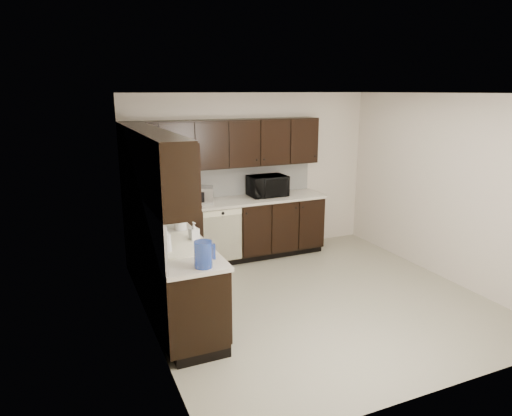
{
  "coord_description": "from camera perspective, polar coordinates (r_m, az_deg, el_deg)",
  "views": [
    {
      "loc": [
        -2.76,
        -4.52,
        2.53
      ],
      "look_at": [
        -0.53,
        0.6,
        1.09
      ],
      "focal_mm": 32.0,
      "sensor_mm": 36.0,
      "label": 1
    }
  ],
  "objects": [
    {
      "name": "ceiling",
      "position": [
        5.3,
        8.11,
        14.02
      ],
      "size": [
        4.0,
        4.0,
        0.0
      ],
      "primitive_type": "plane",
      "rotation": [
        3.14,
        0.0,
        0.0
      ],
      "color": "white",
      "rests_on": "wall_back"
    },
    {
      "name": "wall_left",
      "position": [
        4.76,
        -13.48,
        -1.52
      ],
      "size": [
        0.02,
        4.0,
        2.5
      ],
      "primitive_type": "cube",
      "color": "beige",
      "rests_on": "floor"
    },
    {
      "name": "teal_tumbler",
      "position": [
        6.12,
        -11.12,
        0.19
      ],
      "size": [
        0.1,
        0.1,
        0.21
      ],
      "primitive_type": "cylinder",
      "rotation": [
        0.0,
        0.0,
        -0.07
      ],
      "color": "#0B8180",
      "rests_on": "countertop"
    },
    {
      "name": "lower_cabinets",
      "position": [
        6.27,
        -5.89,
        -5.33
      ],
      "size": [
        3.0,
        2.8,
        0.9
      ],
      "color": "black",
      "rests_on": "floor"
    },
    {
      "name": "sink",
      "position": [
        4.92,
        -9.53,
        -5.3
      ],
      "size": [
        0.54,
        0.82,
        0.42
      ],
      "color": "beige",
      "rests_on": "countertop"
    },
    {
      "name": "wall_front",
      "position": [
        3.95,
        22.78,
        -5.61
      ],
      "size": [
        4.0,
        0.02,
        2.5
      ],
      "primitive_type": "cube",
      "color": "beige",
      "rests_on": "floor"
    },
    {
      "name": "blue_pitcher",
      "position": [
        4.25,
        -6.62,
        -5.78
      ],
      "size": [
        0.2,
        0.2,
        0.25
      ],
      "primitive_type": "cylinder",
      "rotation": [
        0.0,
        0.0,
        0.23
      ],
      "color": "navy",
      "rests_on": "countertop"
    },
    {
      "name": "soap_bottle_b",
      "position": [
        4.67,
        -11.16,
        -3.94
      ],
      "size": [
        0.13,
        0.13,
        0.27
      ],
      "primitive_type": "imported",
      "rotation": [
        0.0,
        0.0,
        -0.27
      ],
      "color": "gray",
      "rests_on": "countertop"
    },
    {
      "name": "storage_bin",
      "position": [
        6.01,
        -12.82,
        -0.35
      ],
      "size": [
        0.53,
        0.46,
        0.18
      ],
      "primitive_type": "cube",
      "rotation": [
        0.0,
        0.0,
        0.34
      ],
      "color": "silver",
      "rests_on": "countertop"
    },
    {
      "name": "wall_right",
      "position": [
        6.69,
        22.52,
        2.34
      ],
      "size": [
        0.02,
        4.0,
        2.5
      ],
      "primitive_type": "cube",
      "color": "beige",
      "rests_on": "floor"
    },
    {
      "name": "countertop",
      "position": [
        6.11,
        -6.02,
        -0.87
      ],
      "size": [
        3.03,
        2.83,
        0.04
      ],
      "color": "beige",
      "rests_on": "lower_cabinets"
    },
    {
      "name": "wall_back",
      "position": [
        7.2,
        -0.57,
        4.24
      ],
      "size": [
        4.0,
        0.02,
        2.5
      ],
      "primitive_type": "cube",
      "color": "beige",
      "rests_on": "floor"
    },
    {
      "name": "toaster_oven",
      "position": [
        6.66,
        -6.96,
        1.6
      ],
      "size": [
        0.44,
        0.38,
        0.23
      ],
      "primitive_type": "cube",
      "rotation": [
        0.0,
        0.0,
        -0.32
      ],
      "color": "#BABABC",
      "rests_on": "countertop"
    },
    {
      "name": "microwave",
      "position": [
        7.06,
        1.44,
        2.79
      ],
      "size": [
        0.58,
        0.4,
        0.32
      ],
      "primitive_type": "imported",
      "rotation": [
        0.0,
        0.0,
        0.02
      ],
      "color": "black",
      "rests_on": "countertop"
    },
    {
      "name": "paper_towel_roll",
      "position": [
        5.41,
        -9.46,
        -1.11
      ],
      "size": [
        0.14,
        0.14,
        0.31
      ],
      "primitive_type": "cylinder",
      "rotation": [
        0.0,
        0.0,
        0.04
      ],
      "color": "silver",
      "rests_on": "countertop"
    },
    {
      "name": "dishwasher",
      "position": [
        6.58,
        -4.17,
        -3.08
      ],
      "size": [
        0.58,
        0.04,
        0.78
      ],
      "color": "beige",
      "rests_on": "lower_cabinets"
    },
    {
      "name": "upper_cabinets",
      "position": [
        6.01,
        -7.38,
        7.1
      ],
      "size": [
        3.0,
        2.8,
        0.7
      ],
      "color": "black",
      "rests_on": "wall_back"
    },
    {
      "name": "floor",
      "position": [
        5.87,
        7.23,
        -11.17
      ],
      "size": [
        4.0,
        4.0,
        0.0
      ],
      "primitive_type": "plane",
      "color": "gray",
      "rests_on": "ground"
    },
    {
      "name": "backsplash",
      "position": [
        6.19,
        -8.53,
        1.73
      ],
      "size": [
        3.0,
        2.8,
        0.48
      ],
      "color": "silver",
      "rests_on": "countertop"
    },
    {
      "name": "soap_bottle_a",
      "position": [
        5.0,
        -7.77,
        -2.93
      ],
      "size": [
        0.11,
        0.11,
        0.21
      ],
      "primitive_type": "imported",
      "rotation": [
        0.0,
        0.0,
        0.19
      ],
      "color": "gray",
      "rests_on": "countertop"
    }
  ]
}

